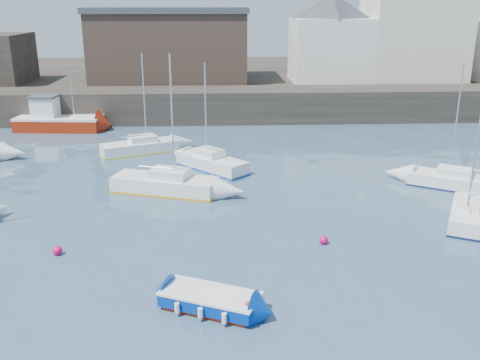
{
  "coord_description": "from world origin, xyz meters",
  "views": [
    {
      "loc": [
        -1.37,
        -16.06,
        10.84
      ],
      "look_at": [
        0.0,
        12.0,
        1.5
      ],
      "focal_mm": 40.0,
      "sensor_mm": 36.0,
      "label": 1
    }
  ],
  "objects_px": {
    "fishing_boat": "(56,119)",
    "sailboat_h": "(140,147)",
    "sailboat_d": "(458,181)",
    "blue_dinghy": "(210,300)",
    "buoy_mid": "(323,244)",
    "buoy_far": "(233,192)",
    "sailboat_b": "(166,184)",
    "sailboat_f": "(212,162)",
    "sailboat_c": "(467,214)",
    "buoy_near": "(58,255)"
  },
  "relations": [
    {
      "from": "blue_dinghy",
      "to": "buoy_near",
      "type": "relative_size",
      "value": 9.22
    },
    {
      "from": "buoy_mid",
      "to": "sailboat_c",
      "type": "bearing_deg",
      "value": 15.6
    },
    {
      "from": "sailboat_b",
      "to": "buoy_far",
      "type": "height_order",
      "value": "sailboat_b"
    },
    {
      "from": "sailboat_c",
      "to": "buoy_near",
      "type": "height_order",
      "value": "sailboat_c"
    },
    {
      "from": "sailboat_h",
      "to": "buoy_mid",
      "type": "distance_m",
      "value": 19.8
    },
    {
      "from": "sailboat_f",
      "to": "buoy_near",
      "type": "bearing_deg",
      "value": -118.69
    },
    {
      "from": "buoy_far",
      "to": "sailboat_f",
      "type": "bearing_deg",
      "value": 105.55
    },
    {
      "from": "sailboat_c",
      "to": "buoy_mid",
      "type": "bearing_deg",
      "value": -164.4
    },
    {
      "from": "sailboat_c",
      "to": "buoy_near",
      "type": "distance_m",
      "value": 20.33
    },
    {
      "from": "sailboat_h",
      "to": "buoy_mid",
      "type": "height_order",
      "value": "sailboat_h"
    },
    {
      "from": "sailboat_c",
      "to": "buoy_far",
      "type": "relative_size",
      "value": 14.86
    },
    {
      "from": "fishing_boat",
      "to": "sailboat_c",
      "type": "bearing_deg",
      "value": -39.84
    },
    {
      "from": "sailboat_b",
      "to": "buoy_mid",
      "type": "bearing_deg",
      "value": -43.45
    },
    {
      "from": "sailboat_b",
      "to": "buoy_near",
      "type": "bearing_deg",
      "value": -117.18
    },
    {
      "from": "buoy_mid",
      "to": "sailboat_f",
      "type": "bearing_deg",
      "value": 113.53
    },
    {
      "from": "sailboat_b",
      "to": "sailboat_f",
      "type": "relative_size",
      "value": 1.14
    },
    {
      "from": "buoy_mid",
      "to": "buoy_near",
      "type": "bearing_deg",
      "value": -177.42
    },
    {
      "from": "sailboat_f",
      "to": "buoy_mid",
      "type": "bearing_deg",
      "value": -66.47
    },
    {
      "from": "buoy_mid",
      "to": "buoy_far",
      "type": "relative_size",
      "value": 1.02
    },
    {
      "from": "sailboat_d",
      "to": "sailboat_f",
      "type": "distance_m",
      "value": 15.8
    },
    {
      "from": "fishing_boat",
      "to": "sailboat_f",
      "type": "xyz_separation_m",
      "value": [
        13.86,
        -12.6,
        -0.46
      ]
    },
    {
      "from": "sailboat_c",
      "to": "sailboat_h",
      "type": "distance_m",
      "value": 23.55
    },
    {
      "from": "buoy_near",
      "to": "buoy_mid",
      "type": "height_order",
      "value": "buoy_near"
    },
    {
      "from": "sailboat_h",
      "to": "buoy_far",
      "type": "xyz_separation_m",
      "value": [
        6.72,
        -9.08,
        -0.48
      ]
    },
    {
      "from": "blue_dinghy",
      "to": "sailboat_c",
      "type": "height_order",
      "value": "sailboat_c"
    },
    {
      "from": "sailboat_c",
      "to": "buoy_near",
      "type": "bearing_deg",
      "value": -172.21
    },
    {
      "from": "sailboat_b",
      "to": "sailboat_d",
      "type": "height_order",
      "value": "sailboat_b"
    },
    {
      "from": "fishing_boat",
      "to": "sailboat_d",
      "type": "relative_size",
      "value": 1.03
    },
    {
      "from": "sailboat_c",
      "to": "sailboat_d",
      "type": "height_order",
      "value": "sailboat_d"
    },
    {
      "from": "sailboat_b",
      "to": "sailboat_d",
      "type": "distance_m",
      "value": 17.84
    },
    {
      "from": "fishing_boat",
      "to": "buoy_far",
      "type": "relative_size",
      "value": 18.55
    },
    {
      "from": "sailboat_d",
      "to": "buoy_mid",
      "type": "distance_m",
      "value": 12.32
    },
    {
      "from": "fishing_boat",
      "to": "buoy_mid",
      "type": "bearing_deg",
      "value": -52.28
    },
    {
      "from": "sailboat_d",
      "to": "sailboat_h",
      "type": "distance_m",
      "value": 22.47
    },
    {
      "from": "sailboat_h",
      "to": "buoy_near",
      "type": "relative_size",
      "value": 17.03
    },
    {
      "from": "blue_dinghy",
      "to": "buoy_near",
      "type": "height_order",
      "value": "blue_dinghy"
    },
    {
      "from": "fishing_boat",
      "to": "sailboat_d",
      "type": "bearing_deg",
      "value": -30.86
    },
    {
      "from": "sailboat_b",
      "to": "buoy_near",
      "type": "height_order",
      "value": "sailboat_b"
    },
    {
      "from": "fishing_boat",
      "to": "sailboat_b",
      "type": "bearing_deg",
      "value": -57.06
    },
    {
      "from": "sailboat_h",
      "to": "fishing_boat",
      "type": "bearing_deg",
      "value": 136.01
    },
    {
      "from": "sailboat_d",
      "to": "buoy_far",
      "type": "height_order",
      "value": "sailboat_d"
    },
    {
      "from": "sailboat_b",
      "to": "sailboat_f",
      "type": "bearing_deg",
      "value": 58.7
    },
    {
      "from": "buoy_near",
      "to": "buoy_far",
      "type": "bearing_deg",
      "value": 44.52
    },
    {
      "from": "sailboat_b",
      "to": "buoy_far",
      "type": "relative_size",
      "value": 19.72
    },
    {
      "from": "fishing_boat",
      "to": "buoy_far",
      "type": "xyz_separation_m",
      "value": [
        15.14,
        -17.22,
        -0.96
      ]
    },
    {
      "from": "fishing_boat",
      "to": "sailboat_h",
      "type": "bearing_deg",
      "value": -43.99
    },
    {
      "from": "fishing_boat",
      "to": "buoy_far",
      "type": "distance_m",
      "value": 22.95
    },
    {
      "from": "sailboat_b",
      "to": "buoy_mid",
      "type": "height_order",
      "value": "sailboat_b"
    },
    {
      "from": "blue_dinghy",
      "to": "buoy_mid",
      "type": "bearing_deg",
      "value": 45.6
    },
    {
      "from": "sailboat_c",
      "to": "sailboat_d",
      "type": "xyz_separation_m",
      "value": [
        1.9,
        5.27,
        -0.02
      ]
    }
  ]
}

